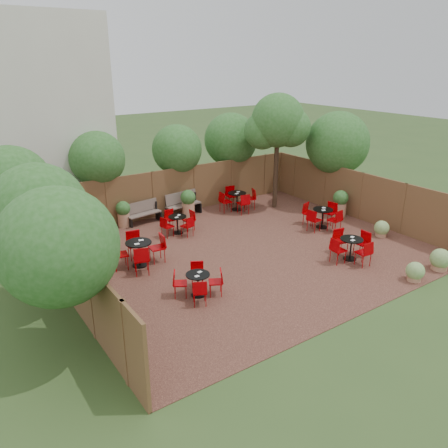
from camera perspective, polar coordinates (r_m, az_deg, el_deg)
ground at (r=15.51m, az=2.64°, el=-3.61°), size 80.00×80.00×0.00m
courtyard_paving at (r=15.51m, az=2.64°, el=-3.58°), size 12.00×10.00×0.02m
fence_back at (r=19.14m, az=-6.37°, el=4.24°), size 12.00×0.08×2.00m
fence_left at (r=12.72m, az=-19.54°, el=-5.60°), size 0.08×10.00×2.00m
fence_right at (r=19.18m, az=17.20°, el=3.46°), size 0.08×10.00×2.00m
neighbour_building at (r=19.81m, az=-22.87°, el=12.23°), size 5.00×4.00×8.00m
overhang_foliage at (r=15.92m, az=-6.32°, el=7.38°), size 15.95×10.81×2.78m
courtyard_tree at (r=19.36m, az=6.96°, el=12.66°), size 2.53×2.43×5.01m
park_bench_left at (r=18.27m, az=-10.40°, el=1.51°), size 1.50×0.66×0.90m
park_bench_right at (r=19.04m, az=-5.37°, el=2.68°), size 1.63×0.70×0.98m
bistro_tables at (r=16.05m, az=2.04°, el=-0.94°), size 9.12×7.92×0.95m
planters at (r=17.90m, az=-3.49°, el=1.89°), size 10.89×4.70×1.16m
low_shrubs at (r=15.93m, az=23.39°, el=-3.42°), size 2.73×3.45×0.70m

